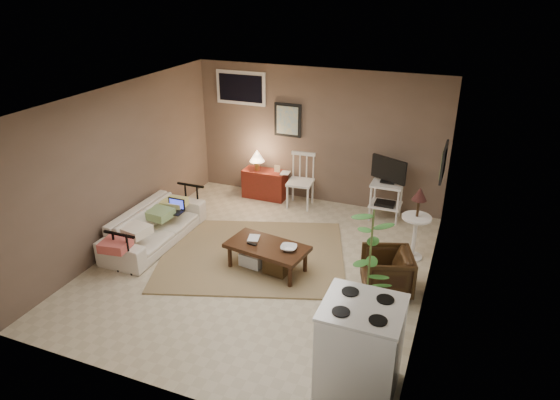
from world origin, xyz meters
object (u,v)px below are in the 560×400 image
at_px(red_console, 264,181).
at_px(potted_plant, 369,266).
at_px(sofa, 154,221).
at_px(side_table, 417,215).
at_px(stove, 360,348).
at_px(coffee_table, 267,255).
at_px(armchair, 387,270).
at_px(spindle_chair, 301,182).
at_px(tv_stand, 387,188).

distance_m(red_console, potted_plant, 3.98).
bearing_deg(sofa, side_table, -75.29).
xyz_separation_m(red_console, stove, (2.74, -3.98, 0.18)).
relative_size(coffee_table, armchair, 1.90).
bearing_deg(sofa, coffee_table, -93.28).
distance_m(spindle_chair, stove, 4.36).
xyz_separation_m(red_console, potted_plant, (2.58, -2.99, 0.50)).
bearing_deg(stove, potted_plant, 98.69).
xyz_separation_m(tv_stand, armchair, (0.42, -2.11, -0.26)).
height_order(spindle_chair, stove, stove).
bearing_deg(armchair, stove, -17.44).
xyz_separation_m(coffee_table, tv_stand, (1.22, 2.23, 0.34)).
xyz_separation_m(armchair, stove, (0.06, -1.78, 0.18)).
bearing_deg(potted_plant, coffee_table, 156.30).
bearing_deg(tv_stand, sofa, -146.02).
relative_size(spindle_chair, side_table, 0.85).
height_order(red_console, stove, stove).
xyz_separation_m(armchair, potted_plant, (-0.09, -0.80, 0.50)).
bearing_deg(spindle_chair, side_table, -27.44).
height_order(red_console, spindle_chair, spindle_chair).
xyz_separation_m(coffee_table, red_console, (-1.03, 2.31, 0.08)).
relative_size(coffee_table, stove, 1.19).
height_order(side_table, armchair, side_table).
bearing_deg(stove, coffee_table, 135.54).
relative_size(sofa, potted_plant, 1.22).
bearing_deg(sofa, stove, -116.17).
relative_size(sofa, armchair, 2.99).
bearing_deg(spindle_chair, armchair, -47.34).
bearing_deg(sofa, red_console, -21.94).
xyz_separation_m(red_console, tv_stand, (2.26, -0.08, 0.26)).
distance_m(tv_stand, stove, 3.93).
height_order(sofa, red_console, red_console).
xyz_separation_m(side_table, stove, (-0.15, -2.77, -0.20)).
height_order(coffee_table, potted_plant, potted_plant).
relative_size(side_table, potted_plant, 0.73).
distance_m(side_table, stove, 2.78).
relative_size(sofa, spindle_chair, 1.97).
relative_size(armchair, stove, 0.63).
distance_m(potted_plant, stove, 1.05).
height_order(tv_stand, armchair, tv_stand).
height_order(side_table, stove, side_table).
distance_m(sofa, side_table, 3.91).
height_order(sofa, tv_stand, tv_stand).
height_order(sofa, stove, stove).
height_order(coffee_table, tv_stand, tv_stand).
bearing_deg(coffee_table, tv_stand, 61.22).
distance_m(spindle_chair, side_table, 2.43).
bearing_deg(stove, sofa, 153.83).
bearing_deg(armchair, spindle_chair, -156.72).
distance_m(red_console, tv_stand, 2.27).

